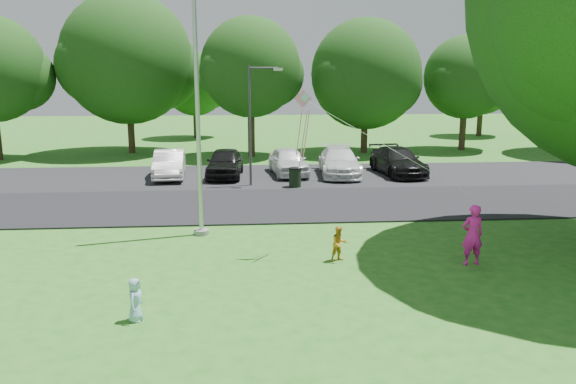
{
  "coord_description": "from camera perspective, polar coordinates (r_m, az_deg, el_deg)",
  "views": [
    {
      "loc": [
        -2.04,
        -13.07,
        5.21
      ],
      "look_at": [
        -0.7,
        4.0,
        1.6
      ],
      "focal_mm": 35.0,
      "sensor_mm": 36.0,
      "label": 1
    }
  ],
  "objects": [
    {
      "name": "tree_row",
      "position": [
        37.48,
        1.11,
        12.67
      ],
      "size": [
        64.35,
        11.94,
        10.88
      ],
      "color": "#332316",
      "rests_on": "ground"
    },
    {
      "name": "park_road",
      "position": [
        22.76,
        0.78,
        -1.25
      ],
      "size": [
        60.0,
        6.0,
        0.06
      ],
      "primitive_type": "cube",
      "color": "black",
      "rests_on": "ground"
    },
    {
      "name": "horizon_trees",
      "position": [
        47.35,
        2.99,
        10.79
      ],
      "size": [
        77.46,
        7.2,
        7.02
      ],
      "color": "#332316",
      "rests_on": "ground"
    },
    {
      "name": "woman",
      "position": [
        16.32,
        18.23,
        -4.17
      ],
      "size": [
        0.65,
        0.44,
        1.72
      ],
      "primitive_type": "imported",
      "rotation": [
        0.0,
        0.0,
        3.19
      ],
      "color": "#F020A2",
      "rests_on": "ground"
    },
    {
      "name": "parked_cars",
      "position": [
        28.94,
        0.87,
        3.07
      ],
      "size": [
        13.85,
        4.97,
        1.45
      ],
      "color": "silver",
      "rests_on": "ground"
    },
    {
      "name": "trash_can",
      "position": [
        26.05,
        0.72,
        1.45
      ],
      "size": [
        0.6,
        0.6,
        0.96
      ],
      "rotation": [
        0.0,
        0.0,
        0.2
      ],
      "color": "black",
      "rests_on": "ground"
    },
    {
      "name": "child_blue",
      "position": [
        12.64,
        -15.28,
        -10.52
      ],
      "size": [
        0.38,
        0.51,
        0.96
      ],
      "primitive_type": "imported",
      "rotation": [
        0.0,
        0.0,
        1.41
      ],
      "color": "#89B9D3",
      "rests_on": "ground"
    },
    {
      "name": "street_lamp",
      "position": [
        26.12,
        -3.4,
        7.86
      ],
      "size": [
        1.58,
        0.26,
        5.62
      ],
      "rotation": [
        0.0,
        0.0,
        -0.07
      ],
      "color": "#3F3F44",
      "rests_on": "ground"
    },
    {
      "name": "parking_strip",
      "position": [
        29.11,
        -0.39,
        1.66
      ],
      "size": [
        42.0,
        7.0,
        0.06
      ],
      "primitive_type": "cube",
      "color": "black",
      "rests_on": "ground"
    },
    {
      "name": "kite",
      "position": [
        15.92,
        2.0,
        7.61
      ],
      "size": [
        4.84,
        1.61,
        2.85
      ],
      "rotation": [
        0.0,
        0.0,
        -0.07
      ],
      "color": "pink",
      "rests_on": "ground"
    },
    {
      "name": "flagpole",
      "position": [
        18.16,
        -9.18,
        8.46
      ],
      "size": [
        0.5,
        0.5,
        10.0
      ],
      "color": "#B7BABF",
      "rests_on": "ground"
    },
    {
      "name": "child_yellow",
      "position": [
        16.0,
        5.23,
        -5.26
      ],
      "size": [
        0.59,
        0.52,
        1.01
      ],
      "primitive_type": "imported",
      "rotation": [
        0.0,
        0.0,
        0.34
      ],
      "color": "orange",
      "rests_on": "ground"
    },
    {
      "name": "ground",
      "position": [
        14.22,
        4.14,
        -9.62
      ],
      "size": [
        120.0,
        120.0,
        0.0
      ],
      "primitive_type": "plane",
      "color": "#27681B",
      "rests_on": "ground"
    }
  ]
}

